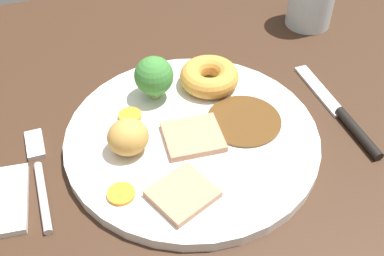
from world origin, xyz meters
The scene contains 12 objects.
dining_table centered at (0.00, 0.00, 1.80)cm, with size 120.00×84.00×3.60cm, color #382316.
dinner_plate centered at (2.17, 1.53, 4.30)cm, with size 29.85×29.85×1.40cm, color white.
gravy_pool centered at (8.78, 1.51, 5.15)cm, with size 9.00×9.00×0.30cm, color #563819.
meat_slice_main centered at (2.02, 0.72, 5.40)cm, with size 6.56×5.99×0.80cm, color tan.
meat_slice_under centered at (-1.73, -6.76, 5.40)cm, with size 6.08×5.60×0.80cm, color tan.
yorkshire_pudding centered at (7.27, 9.41, 6.37)cm, with size 7.66×7.66×2.74cm, color #C68938.
roast_potato_left centered at (-5.34, 1.50, 7.04)cm, with size 4.67×4.41×4.09cm, color #BC8C42.
carrot_coin_front centered at (-7.73, -4.51, 5.21)cm, with size 2.95×2.95×0.41cm, color orange.
carrot_coin_back centered at (-3.98, 6.68, 5.28)cm, with size 2.80×2.80×0.55cm, color orange.
broccoli_floret centered at (0.08, 9.50, 8.24)cm, with size 4.90×4.90×5.74cm.
fork centered at (-15.55, 2.20, 3.99)cm, with size 2.02×15.26×0.90cm.
knife centered at (21.34, -0.75, 4.05)cm, with size 1.76×18.51×1.20cm.
Camera 1 is at (-11.02, -36.34, 45.06)cm, focal length 45.29 mm.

